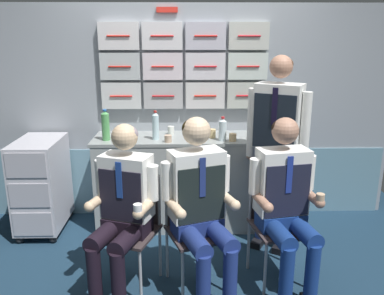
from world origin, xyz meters
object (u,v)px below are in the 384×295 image
object	(u,v)px
folding_chair_right	(276,212)
water_bottle_tall	(223,129)
crew_member_right	(286,197)
service_trolley	(42,183)
crew_member_standing	(277,137)
espresso_cup_small	(212,133)
crew_member_left	(122,204)
folding_chair_center	(192,218)
folding_chair_left	(133,217)
crew_member_center	(200,200)

from	to	relation	value
folding_chair_right	water_bottle_tall	distance (m)	0.96
crew_member_right	water_bottle_tall	xyz separation A→B (m)	(-0.38, 0.90, 0.30)
folding_chair_right	service_trolley	bearing A→B (deg)	159.44
crew_member_standing	espresso_cup_small	bearing A→B (deg)	140.49
crew_member_left	espresso_cup_small	distance (m)	1.30
service_trolley	folding_chair_right	xyz separation A→B (m)	(2.08, -0.78, 0.04)
folding_chair_center	crew_member_right	bearing A→B (deg)	-6.80
folding_chair_left	water_bottle_tall	bearing A→B (deg)	46.97
crew_member_center	espresso_cup_small	size ratio (longest dim) A/B	15.71
folding_chair_left	water_bottle_tall	world-z (taller)	water_bottle_tall
folding_chair_center	crew_member_center	distance (m)	0.26
service_trolley	crew_member_right	bearing A→B (deg)	-23.93
folding_chair_center	water_bottle_tall	bearing A→B (deg)	70.06
service_trolley	espresso_cup_small	world-z (taller)	espresso_cup_small
folding_chair_center	crew_member_left	bearing A→B (deg)	-165.07
service_trolley	folding_chair_left	distance (m)	1.29
espresso_cup_small	crew_member_left	bearing A→B (deg)	-123.98
folding_chair_left	water_bottle_tall	distance (m)	1.20
crew_member_left	crew_member_right	bearing A→B (deg)	2.57
service_trolley	folding_chair_left	size ratio (longest dim) A/B	1.07
folding_chair_center	crew_member_standing	world-z (taller)	crew_member_standing
crew_member_right	crew_member_standing	bearing A→B (deg)	85.38
service_trolley	crew_member_standing	xyz separation A→B (m)	(2.16, -0.36, 0.53)
folding_chair_left	espresso_cup_small	world-z (taller)	espresso_cup_small
folding_chair_left	crew_member_right	distance (m)	1.15
folding_chair_center	folding_chair_right	xyz separation A→B (m)	(0.65, 0.07, 0.00)
folding_chair_left	crew_member_standing	bearing A→B (deg)	22.08
espresso_cup_small	service_trolley	bearing A→B (deg)	-177.63
crew_member_right	crew_member_standing	xyz separation A→B (m)	(0.05, 0.58, 0.30)
folding_chair_center	crew_member_center	size ratio (longest dim) A/B	0.64
folding_chair_left	crew_member_right	size ratio (longest dim) A/B	0.66
folding_chair_left	espresso_cup_small	size ratio (longest dim) A/B	10.12
crew_member_right	crew_member_standing	world-z (taller)	crew_member_standing
service_trolley	espresso_cup_small	bearing A→B (deg)	2.37
crew_member_left	espresso_cup_small	world-z (taller)	crew_member_left
folding_chair_left	crew_member_center	world-z (taller)	crew_member_center
folding_chair_left	espresso_cup_small	distance (m)	1.20
service_trolley	folding_chair_right	size ratio (longest dim) A/B	1.07
folding_chair_right	espresso_cup_small	distance (m)	1.05
crew_member_center	espresso_cup_small	world-z (taller)	crew_member_center
crew_member_left	crew_member_center	distance (m)	0.56
crew_member_center	water_bottle_tall	world-z (taller)	crew_member_center
crew_member_left	crew_member_standing	distance (m)	1.42
crew_member_standing	water_bottle_tall	bearing A→B (deg)	143.01
service_trolley	folding_chair_right	distance (m)	2.22
folding_chair_center	espresso_cup_small	bearing A→B (deg)	77.27
folding_chair_center	crew_member_standing	xyz separation A→B (m)	(0.73, 0.50, 0.50)
folding_chair_left	crew_member_left	distance (m)	0.24
water_bottle_tall	folding_chair_left	bearing A→B (deg)	-133.03
service_trolley	folding_chair_center	world-z (taller)	service_trolley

